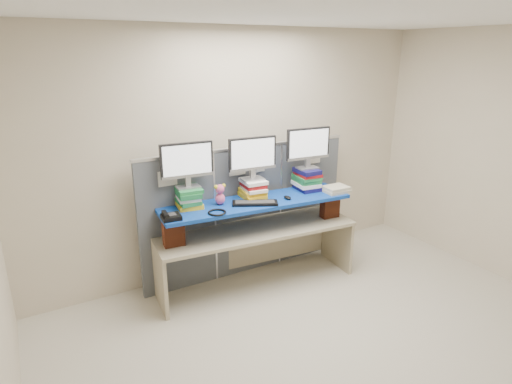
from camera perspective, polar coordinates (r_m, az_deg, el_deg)
room at (r=3.41m, az=13.46°, el=-1.58°), size 5.00×4.00×2.80m
cubicle_partition at (r=4.99m, az=-1.05°, el=-2.38°), size 2.60×0.06×1.53m
desk at (r=4.77m, az=0.00°, el=-6.36°), size 2.27×0.85×0.68m
brick_pier_left at (r=4.34m, az=-10.94°, el=-5.30°), size 0.22×0.13×0.28m
brick_pier_right at (r=5.06m, az=9.82°, el=-1.79°), size 0.22×0.13×0.28m
blue_board at (r=4.61m, az=0.00°, el=-1.40°), size 2.12×0.71×0.04m
book_stack_left at (r=4.44m, az=-8.99°, el=-0.69°), size 0.28×0.33×0.21m
book_stack_center at (r=4.68m, az=-0.40°, el=0.45°), size 0.28×0.33×0.20m
book_stack_right at (r=4.98m, az=6.80°, el=1.69°), size 0.29×0.34×0.25m
monitor_left at (r=4.34m, az=-9.19°, el=3.92°), size 0.54×0.17×0.47m
monitor_center at (r=4.58m, az=-0.45°, el=4.84°), size 0.54×0.17×0.47m
monitor_right at (r=4.88m, az=6.98°, el=6.15°), size 0.54×0.17×0.47m
keyboard at (r=4.49m, az=-0.14°, el=-1.47°), size 0.50×0.36×0.03m
mouse at (r=4.66m, az=4.22°, el=-0.74°), size 0.09×0.12×0.03m
desk_phone at (r=4.17m, az=-11.35°, el=-3.23°), size 0.19×0.18×0.08m
headset at (r=4.26m, az=-5.21°, el=-2.72°), size 0.21×0.21×0.02m
plush_toy at (r=4.47m, az=-4.82°, el=-0.30°), size 0.13×0.10×0.22m
binder_stack at (r=4.96m, az=10.62°, el=0.37°), size 0.28×0.23×0.07m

